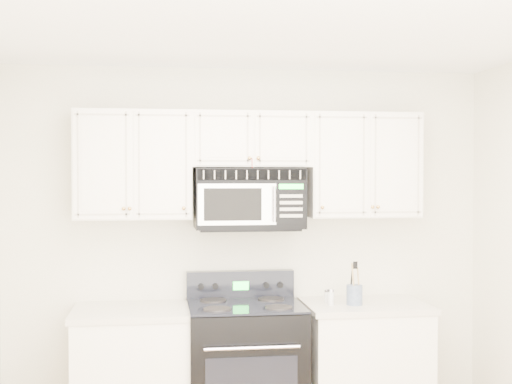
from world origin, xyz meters
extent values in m
cube|color=white|center=(0.00, 0.00, 2.60)|extent=(3.50, 3.50, 0.01)
cube|color=white|center=(0.00, 1.75, 1.30)|extent=(3.50, 0.01, 2.60)
cube|color=white|center=(-0.80, 1.44, 0.44)|extent=(0.82, 0.63, 0.88)
cube|color=silver|center=(-0.80, 1.44, 0.90)|extent=(0.86, 0.65, 0.04)
cube|color=white|center=(0.80, 1.44, 0.44)|extent=(0.82, 0.63, 0.88)
cube|color=silver|center=(0.80, 1.44, 0.90)|extent=(0.86, 0.65, 0.04)
cube|color=black|center=(-0.06, 1.42, 0.46)|extent=(0.78, 0.67, 0.92)
cylinder|color=silver|center=(-0.06, 1.05, 0.72)|extent=(0.62, 0.02, 0.02)
cube|color=black|center=(-0.06, 1.42, 0.93)|extent=(0.78, 0.67, 0.02)
cube|color=black|center=(-0.06, 1.71, 1.02)|extent=(0.78, 0.08, 0.21)
cube|color=#25DF39|center=(-0.06, 1.67, 1.02)|extent=(0.11, 0.00, 0.06)
cube|color=white|center=(-0.82, 1.58, 1.90)|extent=(0.80, 0.33, 0.75)
cube|color=white|center=(0.82, 1.58, 1.90)|extent=(0.80, 0.33, 0.75)
cube|color=white|center=(0.00, 1.58, 2.08)|extent=(0.84, 0.33, 0.39)
sphere|color=tan|center=(-0.84, 1.40, 1.60)|extent=(0.03, 0.03, 0.03)
sphere|color=tan|center=(-0.48, 1.40, 1.60)|extent=(0.03, 0.03, 0.03)
sphere|color=tan|center=(0.48, 1.40, 1.60)|extent=(0.03, 0.03, 0.03)
sphere|color=tan|center=(0.84, 1.40, 1.60)|extent=(0.03, 0.03, 0.03)
sphere|color=tan|center=(-0.03, 1.40, 1.94)|extent=(0.03, 0.03, 0.03)
sphere|color=tan|center=(0.03, 1.40, 1.94)|extent=(0.03, 0.03, 0.03)
cylinder|color=#AB1410|center=(-0.01, 1.40, 1.88)|extent=(0.00, 0.00, 0.11)
sphere|color=tan|center=(-0.01, 1.40, 1.82)|extent=(0.04, 0.04, 0.04)
cube|color=black|center=(-0.02, 1.56, 1.66)|extent=(0.76, 0.38, 0.42)
cube|color=#BEB4A7|center=(-0.02, 1.37, 1.83)|extent=(0.74, 0.01, 0.08)
cube|color=silver|center=(-0.12, 1.36, 1.63)|extent=(0.53, 0.01, 0.28)
cube|color=black|center=(-0.15, 1.36, 1.63)|extent=(0.39, 0.01, 0.22)
cube|color=black|center=(0.25, 1.36, 1.63)|extent=(0.21, 0.01, 0.28)
cube|color=#25DF39|center=(0.25, 1.36, 1.75)|extent=(0.17, 0.00, 0.04)
cylinder|color=silver|center=(0.13, 1.33, 1.63)|extent=(0.02, 0.02, 0.24)
cylinder|color=slate|center=(0.70, 1.37, 0.99)|extent=(0.11, 0.11, 0.14)
cylinder|color=tan|center=(0.73, 1.37, 1.06)|extent=(0.01, 0.01, 0.24)
cylinder|color=black|center=(0.69, 1.39, 1.07)|extent=(0.01, 0.01, 0.26)
cylinder|color=tan|center=(0.69, 1.34, 1.08)|extent=(0.01, 0.01, 0.28)
cylinder|color=silver|center=(0.54, 1.39, 0.97)|extent=(0.04, 0.04, 0.09)
cylinder|color=silver|center=(0.54, 1.39, 1.02)|extent=(0.05, 0.05, 0.02)
cylinder|color=silver|center=(0.53, 1.46, 0.96)|extent=(0.04, 0.04, 0.08)
cylinder|color=silver|center=(0.53, 1.46, 1.01)|extent=(0.04, 0.04, 0.01)
camera|label=1|loc=(-0.66, -3.43, 1.83)|focal=50.00mm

